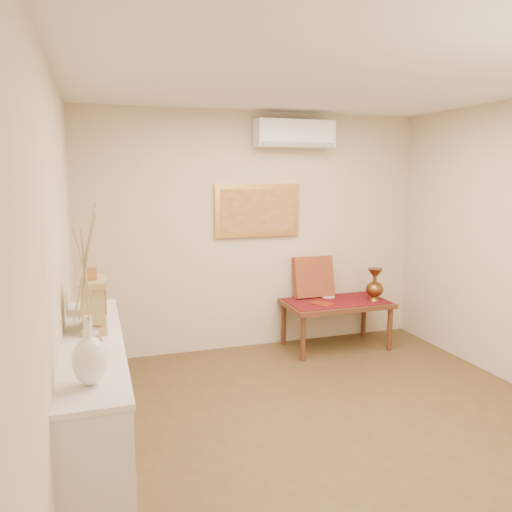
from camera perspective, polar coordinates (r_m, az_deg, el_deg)
name	(u,v)px	position (r m, az deg, el deg)	size (l,w,h in m)	color
floor	(348,437)	(4.14, 10.43, -19.70)	(4.50, 4.50, 0.00)	brown
ceiling	(359,71)	(3.70, 11.71, 20.03)	(4.50, 4.50, 0.00)	white
wall_back	(257,232)	(5.74, 0.09, 2.77)	(4.00, 0.02, 2.70)	beige
wall_left	(58,283)	(3.24, -21.66, -2.89)	(0.02, 4.50, 2.70)	beige
white_vase	(86,296)	(2.51, -18.82, -4.40)	(0.17, 0.17, 0.89)	silver
candlestick	(96,348)	(2.84, -17.82, -9.93)	(0.10, 0.10, 0.21)	silver
brass_urn_small	(94,336)	(3.07, -18.00, -8.65)	(0.09, 0.09, 0.19)	brown
table_cloth	(336,301)	(5.87, 9.17, -5.10)	(1.14, 0.59, 0.01)	maroon
brass_urn_tall	(375,281)	(5.93, 13.42, -2.79)	(0.20, 0.20, 0.46)	brown
plate	(328,296)	(6.04, 8.21, -4.59)	(0.17, 0.17, 0.01)	silver
menu	(322,304)	(5.69, 7.58, -5.43)	(0.18, 0.25, 0.01)	maroon
cushion	(313,277)	(5.97, 6.56, -2.38)	(0.48, 0.10, 0.48)	maroon
display_ledge	(96,412)	(3.51, -17.82, -16.61)	(0.37, 2.02, 0.98)	silver
mantel_clock	(94,303)	(3.49, -18.04, -5.16)	(0.17, 0.36, 0.41)	tan
wooden_chest	(95,296)	(3.92, -17.91, -4.38)	(0.16, 0.21, 0.24)	tan
low_table	(336,307)	(5.89, 9.15, -5.76)	(1.20, 0.70, 0.55)	#542D19
painting	(258,210)	(5.69, 0.17, 5.24)	(1.00, 0.06, 0.60)	#BE873D
ac_unit	(295,134)	(5.74, 4.42, 13.73)	(0.90, 0.25, 0.30)	white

